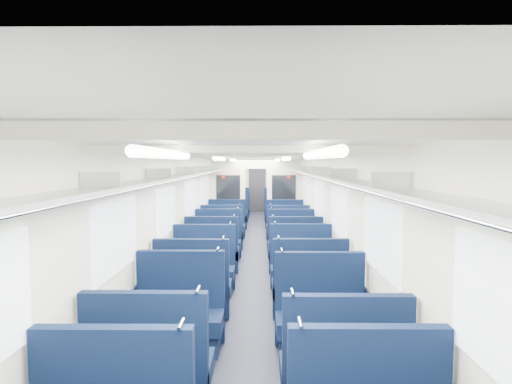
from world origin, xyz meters
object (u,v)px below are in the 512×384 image
(seat_14, at_px, (218,244))
(seat_24, at_px, (235,210))
(seat_4, at_px, (150,375))
(seat_8, at_px, (193,291))
(seat_7, at_px, (321,321))
(seat_25, at_px, (278,210))
(end_door, at_px, (257,189))
(seat_20, at_px, (231,218))
(bulkhead, at_px, (256,193))
(seat_10, at_px, (203,272))
(seat_27, at_px, (277,207))
(seat_13, at_px, (295,254))
(seat_22, at_px, (233,214))
(seat_12, at_px, (212,254))
(seat_18, at_px, (226,227))
(seat_26, at_px, (237,207))
(seat_21, at_px, (281,218))
(seat_9, at_px, (309,291))
(seat_23, at_px, (280,214))
(seat_16, at_px, (222,235))
(seat_17, at_px, (288,235))
(seat_15, at_px, (291,244))
(seat_5, at_px, (343,380))
(seat_19, at_px, (285,228))
(seat_11, at_px, (301,271))
(seat_6, at_px, (179,319))

(seat_14, relative_size, seat_24, 1.00)
(seat_4, distance_m, seat_8, 2.33)
(seat_7, bearing_deg, seat_25, 90.00)
(end_door, height_order, seat_20, end_door)
(bulkhead, height_order, seat_10, bulkhead)
(bulkhead, distance_m, seat_27, 4.15)
(seat_13, height_order, seat_22, same)
(seat_10, relative_size, seat_12, 1.00)
(seat_8, relative_size, seat_18, 1.00)
(seat_24, xyz_separation_m, seat_26, (0.00, 1.14, 0.00))
(seat_25, bearing_deg, seat_21, -90.00)
(seat_9, relative_size, seat_10, 1.00)
(seat_23, distance_m, seat_25, 1.25)
(seat_16, relative_size, seat_23, 1.00)
(seat_20, relative_size, seat_25, 1.00)
(seat_7, height_order, seat_17, same)
(seat_9, distance_m, seat_10, 1.95)
(seat_9, height_order, seat_26, same)
(bulkhead, relative_size, seat_25, 2.38)
(seat_25, height_order, seat_27, same)
(seat_7, relative_size, seat_15, 1.00)
(seat_15, relative_size, seat_16, 1.00)
(seat_5, relative_size, seat_10, 1.00)
(seat_14, bearing_deg, seat_16, 90.00)
(seat_5, bearing_deg, seat_10, 115.64)
(bulkhead, distance_m, seat_8, 7.33)
(seat_15, height_order, seat_25, same)
(seat_12, relative_size, seat_20, 1.00)
(seat_4, height_order, seat_15, same)
(seat_19, bearing_deg, seat_11, -90.00)
(seat_27, bearing_deg, seat_4, -96.99)
(seat_16, bearing_deg, seat_6, -90.00)
(seat_4, relative_size, seat_9, 1.00)
(seat_20, bearing_deg, seat_22, 90.00)
(seat_15, distance_m, seat_27, 7.81)
(seat_15, distance_m, seat_16, 2.03)
(seat_16, bearing_deg, seat_12, -90.00)
(seat_21, bearing_deg, seat_27, 90.00)
(seat_10, bearing_deg, seat_15, 54.50)
(end_door, relative_size, seat_4, 1.70)
(seat_7, height_order, seat_13, same)
(seat_12, relative_size, seat_27, 1.00)
(seat_13, bearing_deg, seat_11, -90.00)
(seat_4, distance_m, seat_23, 11.40)
(seat_5, xyz_separation_m, seat_12, (-1.66, 4.78, 0.00))
(end_door, distance_m, seat_24, 2.68)
(seat_9, distance_m, seat_14, 3.77)
(seat_18, bearing_deg, seat_24, 90.00)
(bulkhead, distance_m, seat_24, 3.17)
(seat_4, relative_size, seat_6, 1.00)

